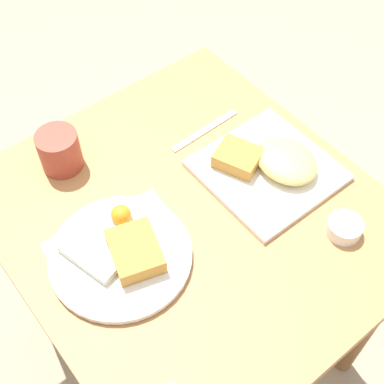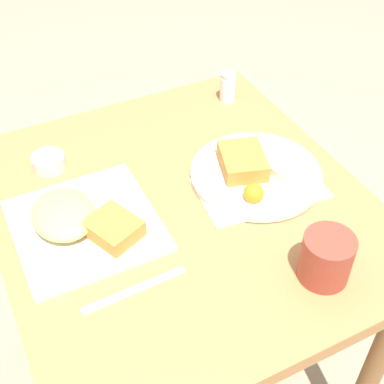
% 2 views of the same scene
% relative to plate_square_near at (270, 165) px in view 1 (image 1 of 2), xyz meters
% --- Properties ---
extents(ground_plane, '(8.00, 8.00, 0.00)m').
position_rel_plate_square_near_xyz_m(ground_plane, '(0.02, 0.21, -0.75)').
color(ground_plane, gray).
extents(dining_table, '(0.84, 0.77, 0.73)m').
position_rel_plate_square_near_xyz_m(dining_table, '(0.02, 0.21, -0.12)').
color(dining_table, '#B27A47').
rests_on(dining_table, ground_plane).
extents(menu_card, '(0.19, 0.29, 0.00)m').
position_rel_plate_square_near_xyz_m(menu_card, '(0.06, 0.39, -0.02)').
color(menu_card, beige).
rests_on(menu_card, dining_table).
extents(plate_square_near, '(0.28, 0.28, 0.06)m').
position_rel_plate_square_near_xyz_m(plate_square_near, '(0.00, 0.00, 0.00)').
color(plate_square_near, white).
rests_on(plate_square_near, dining_table).
extents(plate_oval_far, '(0.29, 0.29, 0.05)m').
position_rel_plate_square_near_xyz_m(plate_oval_far, '(0.02, 0.40, -0.00)').
color(plate_oval_far, white).
rests_on(plate_oval_far, menu_card).
extents(sauce_ramekin, '(0.07, 0.07, 0.03)m').
position_rel_plate_square_near_xyz_m(sauce_ramekin, '(-0.22, -0.01, -0.00)').
color(sauce_ramekin, white).
rests_on(sauce_ramekin, dining_table).
extents(butter_knife, '(0.02, 0.20, 0.00)m').
position_rel_plate_square_near_xyz_m(butter_knife, '(0.19, 0.04, -0.02)').
color(butter_knife, silver).
rests_on(butter_knife, dining_table).
extents(coffee_mug, '(0.10, 0.10, 0.10)m').
position_rel_plate_square_near_xyz_m(coffee_mug, '(0.31, 0.36, 0.03)').
color(coffee_mug, '#9E3D2D').
rests_on(coffee_mug, dining_table).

